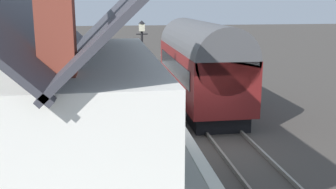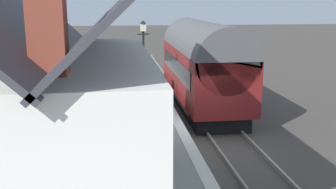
% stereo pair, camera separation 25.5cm
% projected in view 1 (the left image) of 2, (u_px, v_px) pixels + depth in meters
% --- Properties ---
extents(ground_plane, '(160.00, 160.00, 0.00)m').
position_uv_depth(ground_plane, '(210.00, 147.00, 14.67)').
color(ground_plane, '#423D38').
extents(platform, '(32.00, 5.77, 0.91)m').
position_uv_depth(platform, '(104.00, 141.00, 14.00)').
color(platform, gray).
rests_on(platform, ground).
extents(platform_edge_coping, '(32.00, 0.36, 0.02)m').
position_uv_depth(platform_edge_coping, '(179.00, 125.00, 14.29)').
color(platform_edge_coping, beige).
rests_on(platform_edge_coping, platform).
extents(rail_near, '(52.00, 0.08, 0.14)m').
position_uv_depth(rail_near, '(252.00, 143.00, 14.89)').
color(rail_near, gray).
rests_on(rail_near, ground).
extents(rail_far, '(52.00, 0.08, 0.14)m').
position_uv_depth(rail_far, '(215.00, 145.00, 14.68)').
color(rail_far, gray).
rests_on(rail_far, ground).
extents(train, '(9.70, 2.73, 4.32)m').
position_uv_depth(train, '(200.00, 64.00, 19.79)').
color(train, black).
rests_on(train, ground).
extents(station_building, '(8.36, 3.82, 6.14)m').
position_uv_depth(station_building, '(76.00, 117.00, 9.07)').
color(station_building, white).
rests_on(station_building, platform).
extents(bench_near_building, '(1.41, 0.46, 0.88)m').
position_uv_depth(bench_near_building, '(131.00, 101.00, 15.74)').
color(bench_near_building, brown).
rests_on(bench_near_building, platform).
extents(bench_mid_platform, '(1.40, 0.44, 0.88)m').
position_uv_depth(bench_mid_platform, '(123.00, 78.00, 20.59)').
color(bench_mid_platform, brown).
rests_on(bench_mid_platform, platform).
extents(planter_under_sign, '(0.58, 0.58, 0.87)m').
position_uv_depth(planter_under_sign, '(103.00, 69.00, 23.82)').
color(planter_under_sign, '#9E5138').
rests_on(planter_under_sign, platform).
extents(planter_by_door, '(0.60, 0.60, 0.91)m').
position_uv_depth(planter_by_door, '(83.00, 84.00, 19.25)').
color(planter_by_door, black).
rests_on(planter_by_door, platform).
extents(planter_bench_left, '(0.49, 0.49, 0.78)m').
position_uv_depth(planter_bench_left, '(105.00, 73.00, 22.31)').
color(planter_bench_left, black).
rests_on(planter_bench_left, platform).
extents(lamp_post_platform, '(0.32, 0.50, 3.55)m').
position_uv_depth(lamp_post_platform, '(142.00, 45.00, 17.21)').
color(lamp_post_platform, black).
rests_on(lamp_post_platform, platform).
extents(station_sign_board, '(0.96, 0.06, 1.57)m').
position_uv_depth(station_sign_board, '(149.00, 69.00, 19.16)').
color(station_sign_board, black).
rests_on(station_sign_board, platform).
extents(tree_mid_background, '(3.79, 4.05, 7.04)m').
position_uv_depth(tree_mid_background, '(19.00, 7.00, 25.68)').
color(tree_mid_background, '#4C3828').
rests_on(tree_mid_background, ground).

